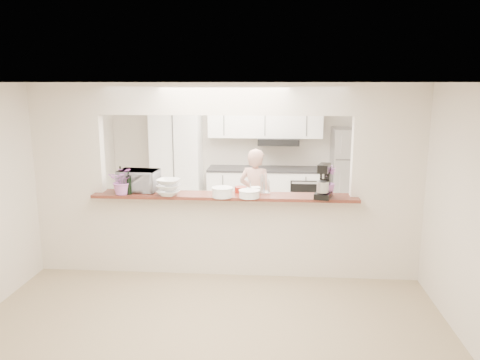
# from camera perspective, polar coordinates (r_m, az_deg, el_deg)

# --- Properties ---
(floor) EXTENTS (6.00, 6.00, 0.00)m
(floor) POSITION_cam_1_polar(r_m,az_deg,el_deg) (6.41, -1.79, -11.16)
(floor) COLOR tan
(floor) RESTS_ON ground
(tile_overlay) EXTENTS (5.00, 2.90, 0.01)m
(tile_overlay) POSITION_cam_1_polar(r_m,az_deg,el_deg) (7.85, -0.58, -6.73)
(tile_overlay) COLOR beige
(tile_overlay) RESTS_ON floor
(partition) EXTENTS (5.00, 0.15, 2.50)m
(partition) POSITION_cam_1_polar(r_m,az_deg,el_deg) (5.99, -1.88, 2.01)
(partition) COLOR silver
(partition) RESTS_ON floor
(bar_counter) EXTENTS (3.40, 0.38, 1.09)m
(bar_counter) POSITION_cam_1_polar(r_m,az_deg,el_deg) (6.20, -1.83, -6.28)
(bar_counter) COLOR silver
(bar_counter) RESTS_ON floor
(kitchen_cabinets) EXTENTS (3.15, 0.62, 2.25)m
(kitchen_cabinets) POSITION_cam_1_polar(r_m,az_deg,el_deg) (8.76, -1.14, 1.77)
(kitchen_cabinets) COLOR white
(kitchen_cabinets) RESTS_ON floor
(refrigerator) EXTENTS (0.75, 0.70, 1.70)m
(refrigerator) POSITION_cam_1_polar(r_m,az_deg,el_deg) (8.79, 13.48, 0.64)
(refrigerator) COLOR #A5A5A9
(refrigerator) RESTS_ON floor
(flower_left) EXTENTS (0.35, 0.31, 0.36)m
(flower_left) POSITION_cam_1_polar(r_m,az_deg,el_deg) (6.16, -14.13, -0.07)
(flower_left) COLOR pink
(flower_left) RESTS_ON bar_counter
(wine_bottle_a) EXTENTS (0.07, 0.07, 0.33)m
(wine_bottle_a) POSITION_cam_1_polar(r_m,az_deg,el_deg) (6.41, -14.34, -0.11)
(wine_bottle_a) COLOR black
(wine_bottle_a) RESTS_ON bar_counter
(wine_bottle_b) EXTENTS (0.06, 0.06, 0.32)m
(wine_bottle_b) POSITION_cam_1_polar(r_m,az_deg,el_deg) (6.15, -13.40, -0.58)
(wine_bottle_b) COLOR black
(wine_bottle_b) RESTS_ON bar_counter
(toaster_oven) EXTENTS (0.53, 0.38, 0.28)m
(toaster_oven) POSITION_cam_1_polar(r_m,az_deg,el_deg) (6.31, -12.25, -0.07)
(toaster_oven) COLOR #BCBBC1
(toaster_oven) RESTS_ON bar_counter
(serving_bowls) EXTENTS (0.33, 0.33, 0.21)m
(serving_bowls) POSITION_cam_1_polar(r_m,az_deg,el_deg) (6.00, -8.71, -0.91)
(serving_bowls) COLOR white
(serving_bowls) RESTS_ON bar_counter
(plate_stack_a) EXTENTS (0.27, 0.27, 0.12)m
(plate_stack_a) POSITION_cam_1_polar(r_m,az_deg,el_deg) (5.87, -2.17, -1.49)
(plate_stack_a) COLOR white
(plate_stack_a) RESTS_ON bar_counter
(plate_stack_b) EXTENTS (0.27, 0.27, 0.09)m
(plate_stack_b) POSITION_cam_1_polar(r_m,az_deg,el_deg) (5.85, 1.15, -1.68)
(plate_stack_b) COLOR white
(plate_stack_b) RESTS_ON bar_counter
(red_bowl) EXTENTS (0.16, 0.16, 0.07)m
(red_bowl) POSITION_cam_1_polar(r_m,az_deg,el_deg) (6.12, 0.08, -1.16)
(red_bowl) COLOR maroon
(red_bowl) RESTS_ON bar_counter
(tan_bowl) EXTENTS (0.14, 0.14, 0.07)m
(tan_bowl) POSITION_cam_1_polar(r_m,az_deg,el_deg) (6.11, 1.95, -1.23)
(tan_bowl) COLOR #C6AD8C
(tan_bowl) RESTS_ON bar_counter
(utensil_caddy) EXTENTS (0.28, 0.18, 0.25)m
(utensil_caddy) POSITION_cam_1_polar(r_m,az_deg,el_deg) (6.06, 2.42, -0.65)
(utensil_caddy) COLOR silver
(utensil_caddy) RESTS_ON bar_counter
(stand_mixer) EXTENTS (0.26, 0.33, 0.43)m
(stand_mixer) POSITION_cam_1_polar(r_m,az_deg,el_deg) (5.89, 10.20, -0.31)
(stand_mixer) COLOR black
(stand_mixer) RESTS_ON bar_counter
(flower_right) EXTENTS (0.28, 0.28, 0.39)m
(flower_right) POSITION_cam_1_polar(r_m,az_deg,el_deg) (6.00, 10.54, -0.10)
(flower_right) COLOR #AC67C1
(flower_right) RESTS_ON bar_counter
(person) EXTENTS (0.64, 0.53, 1.50)m
(person) POSITION_cam_1_polar(r_m,az_deg,el_deg) (7.33, 1.90, -2.03)
(person) COLOR tan
(person) RESTS_ON floor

